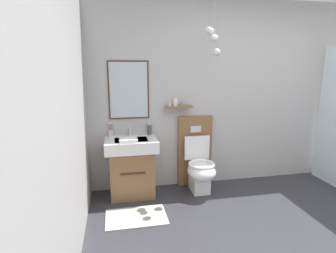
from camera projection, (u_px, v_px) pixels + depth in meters
name	position (u px, v px, depth m)	size (l,w,h in m)	color
wall_back	(242.00, 94.00, 3.90)	(4.61, 0.58, 2.55)	#B7B5B2
wall_left	(47.00, 131.00, 1.65)	(0.12, 3.92, 2.55)	#B7B5B2
bath_mat	(136.00, 217.00, 3.05)	(0.68, 0.44, 0.01)	#9E9993
vanity_sink_left	(132.00, 166.00, 3.52)	(0.66, 0.48, 0.76)	brown
tap_on_left_sink	(130.00, 131.00, 3.60)	(0.03, 0.13, 0.11)	silver
toilet	(198.00, 163.00, 3.70)	(0.48, 0.62, 1.00)	brown
toothbrush_cup	(111.00, 133.00, 3.54)	(0.07, 0.08, 0.21)	silver
soap_dispenser	(150.00, 130.00, 3.64)	(0.06, 0.06, 0.17)	#4C4C51
folded_hand_towel	(128.00, 140.00, 3.30)	(0.22, 0.16, 0.04)	white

